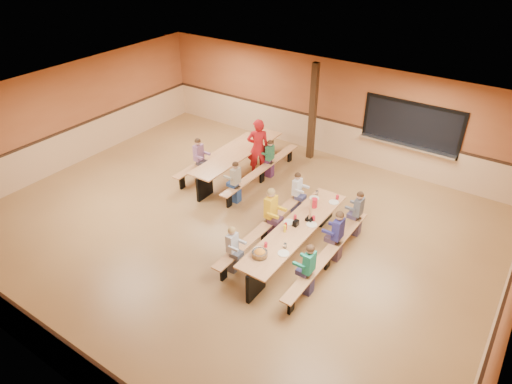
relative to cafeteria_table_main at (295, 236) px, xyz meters
The scene contains 23 objects.
ground 1.89m from the cafeteria_table_main, behind, with size 12.00×12.00×0.00m, color olive.
room_envelope 1.83m from the cafeteria_table_main, behind, with size 12.04×10.04×3.02m.
kitchen_pass_through 5.14m from the cafeteria_table_main, 81.11° to the left, with size 2.78×0.28×1.38m.
structural_post 4.97m from the cafeteria_table_main, 114.50° to the left, with size 0.18×0.18×3.00m, color black.
cafeteria_table_main is the anchor object (origin of this frame).
cafeteria_table_second 3.96m from the cafeteria_table_main, 144.79° to the left, with size 1.91×3.70×0.74m.
seated_child_white_left 1.48m from the cafeteria_table_main, 124.00° to the right, with size 0.34×0.27×1.14m, color silver, non-canonical shape.
seated_adult_yellow 0.88m from the cafeteria_table_main, 161.91° to the left, with size 0.42×0.34×1.31m, color yellow, non-canonical shape.
seated_child_grey_left 1.71m from the cafeteria_table_main, 118.94° to the left, with size 0.34×0.28×1.15m, color silver, non-canonical shape.
seated_child_teal_right 1.22m from the cafeteria_table_main, 47.38° to the right, with size 0.36×0.30×1.20m, color #1F8F71, non-canonical shape.
seated_child_navy_right 0.92m from the cafeteria_table_main, 25.59° to the left, with size 0.39×0.32×1.24m, color navy, non-canonical shape.
seated_child_char_right 1.71m from the cafeteria_table_main, 61.15° to the left, with size 0.35×0.29×1.17m, color #52555D, non-canonical shape.
seated_child_purple_sec 4.32m from the cafeteria_table_main, 159.80° to the left, with size 0.37×0.31×1.22m, color #976492, non-canonical shape.
seated_child_green_sec 3.61m from the cafeteria_table_main, 131.86° to the left, with size 0.34×0.28×1.14m, color #2C6F47, non-canonical shape.
seated_child_tan_sec 2.62m from the cafeteria_table_main, 156.67° to the left, with size 0.35×0.29×1.18m, color #A59C84, non-canonical shape.
standing_woman 3.78m from the cafeteria_table_main, 136.82° to the left, with size 0.64×0.42×1.75m, color red.
punch_pitcher 1.02m from the cafeteria_table_main, 94.07° to the left, with size 0.16×0.16×0.22m, color red.
chip_bowl 1.28m from the cafeteria_table_main, 95.33° to the right, with size 0.32×0.32×0.15m, color #FEAB28, non-canonical shape.
napkin_dispenser 0.29m from the cafeteria_table_main, 120.74° to the left, with size 0.10×0.14×0.13m, color black.
condiment_mustard 0.41m from the cafeteria_table_main, 116.51° to the right, with size 0.06×0.06×0.17m, color yellow.
condiment_ketchup 0.38m from the cafeteria_table_main, 134.00° to the right, with size 0.06×0.06×0.17m, color #B2140F.
table_paddle 0.57m from the cafeteria_table_main, 75.57° to the left, with size 0.16×0.16×0.56m.
place_settings 0.27m from the cafeteria_table_main, 90.00° to the left, with size 0.65×3.30×0.11m, color beige, non-canonical shape.
Camera 1 is at (5.65, -7.18, 6.68)m, focal length 32.00 mm.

